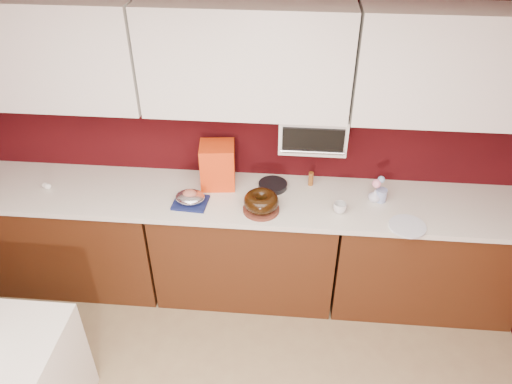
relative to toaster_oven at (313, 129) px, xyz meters
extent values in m
cube|color=white|center=(-0.45, -2.10, 1.12)|extent=(4.00, 4.50, 0.02)
cube|color=#37070A|center=(-0.45, 0.15, -0.12)|extent=(4.00, 0.02, 2.50)
cube|color=#45200D|center=(-1.78, -0.17, -0.95)|extent=(1.31, 0.58, 0.86)
cube|color=#45200D|center=(-0.45, -0.17, -0.95)|extent=(1.31, 0.58, 0.86)
cube|color=#45200D|center=(0.88, -0.17, -0.95)|extent=(1.31, 0.58, 0.86)
cube|color=silver|center=(-0.45, -0.17, -0.49)|extent=(4.00, 0.62, 0.04)
cube|color=white|center=(-1.78, -0.02, 0.48)|extent=(1.31, 0.33, 0.70)
cube|color=white|center=(-0.45, -0.02, 0.48)|extent=(1.31, 0.33, 0.70)
cube|color=white|center=(0.88, -0.02, 0.48)|extent=(1.31, 0.33, 0.70)
cube|color=white|center=(0.00, 0.00, 0.00)|extent=(0.45, 0.30, 0.25)
cube|color=black|center=(0.00, -0.16, 0.00)|extent=(0.40, 0.02, 0.18)
cylinder|color=silver|center=(0.00, -0.18, -0.07)|extent=(0.42, 0.02, 0.02)
cylinder|color=#5F2A1C|center=(-0.32, -0.31, -0.46)|extent=(0.31, 0.31, 0.02)
torus|color=black|center=(-0.32, -0.31, -0.40)|extent=(0.26, 0.26, 0.10)
cube|color=#151D4F|center=(-0.82, -0.28, -0.47)|extent=(0.25, 0.21, 0.02)
ellipsoid|color=silver|center=(-0.82, -0.28, -0.42)|extent=(0.21, 0.18, 0.08)
ellipsoid|color=#BB6A55|center=(-0.82, -0.28, -0.40)|extent=(0.13, 0.12, 0.06)
cube|color=red|center=(-0.66, -0.02, -0.31)|extent=(0.26, 0.25, 0.33)
cylinder|color=black|center=(-0.26, -0.03, -0.46)|extent=(0.28, 0.28, 0.04)
imported|color=silver|center=(0.21, -0.28, -0.43)|extent=(0.10, 0.10, 0.09)
cylinder|color=#1C409C|center=(0.50, -0.12, -0.43)|extent=(0.08, 0.08, 0.09)
imported|color=silver|center=(0.46, -0.13, -0.42)|extent=(0.09, 0.09, 0.11)
sphere|color=pink|center=(0.46, -0.13, -0.33)|extent=(0.06, 0.06, 0.06)
sphere|color=#81A7CF|center=(0.49, -0.11, -0.30)|extent=(0.05, 0.05, 0.05)
cylinder|color=white|center=(0.65, -0.40, -0.47)|extent=(0.27, 0.27, 0.01)
cylinder|color=brown|center=(0.01, 0.03, -0.42)|extent=(0.04, 0.04, 0.11)
ellipsoid|color=white|center=(-1.90, -0.18, -0.45)|extent=(0.07, 0.06, 0.05)
ellipsoid|color=white|center=(-1.88, -0.19, -0.45)|extent=(0.06, 0.05, 0.05)
camera|label=1|loc=(-0.12, -3.00, 1.62)|focal=35.00mm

